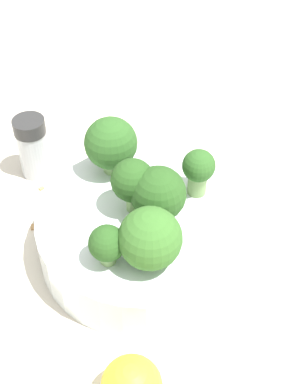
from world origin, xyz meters
name	(u,v)px	position (x,y,z in m)	size (l,w,h in m)	color
ground_plane	(144,249)	(0.00, 0.00, 0.00)	(3.00, 3.00, 0.00)	beige
bowl	(144,233)	(0.00, 0.00, 0.03)	(0.21, 0.21, 0.05)	silver
broccoli_floret_0	(198,169)	(-0.05, -0.04, 0.08)	(0.03, 0.03, 0.05)	#7A9E5B
broccoli_floret_1	(107,244)	(0.02, 0.06, 0.07)	(0.03, 0.03, 0.04)	#84AD66
broccoli_floret_2	(133,182)	(0.01, -0.01, 0.09)	(0.04, 0.04, 0.06)	#84AD66
broccoli_floret_3	(158,197)	(-0.01, 0.00, 0.08)	(0.05, 0.05, 0.06)	#7A9E5B
broccoli_floret_4	(150,239)	(-0.01, 0.05, 0.08)	(0.06, 0.06, 0.06)	#84AD66
broccoli_floret_5	(111,144)	(0.04, -0.06, 0.09)	(0.05, 0.05, 0.06)	#84AD66
pepper_shaker	(33,147)	(0.15, -0.09, 0.04)	(0.04, 0.04, 0.08)	#B2B7BC
almond_crumb_0	(33,226)	(0.12, -0.01, 0.00)	(0.01, 0.00, 0.01)	#AD7F4C
almond_crumb_1	(41,188)	(0.13, -0.07, 0.00)	(0.01, 0.00, 0.01)	tan
almond_crumb_2	(97,173)	(0.07, -0.10, 0.00)	(0.01, 0.01, 0.01)	olive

